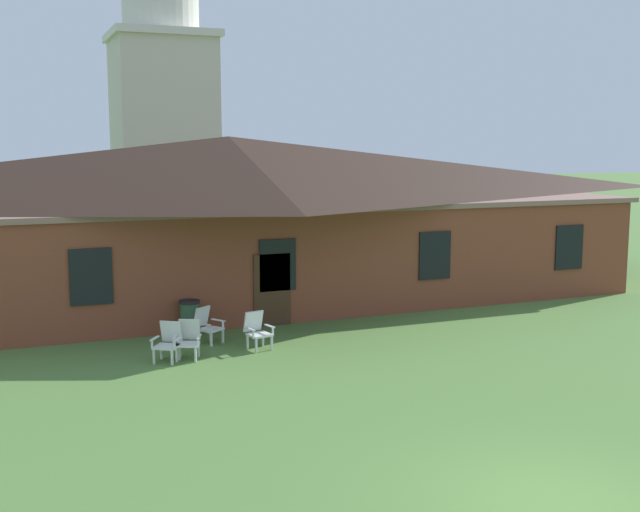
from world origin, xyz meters
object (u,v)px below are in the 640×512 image
Objects in this scene: lawn_chair_middle at (257,330)px; lawn_chair_near_door at (188,338)px; lawn_chair_by_porch at (168,341)px; lawn_chair_left_end at (207,324)px; trash_bin at (190,318)px.

lawn_chair_near_door is at bearing -172.02° from lawn_chair_middle.
lawn_chair_near_door is (0.50, 0.04, 0.00)m from lawn_chair_by_porch.
lawn_chair_by_porch is 1.00× the size of lawn_chair_near_door.
lawn_chair_by_porch is 1.86m from lawn_chair_left_end.
lawn_chair_left_end is 1.00m from trash_bin.
lawn_chair_middle is at bearing 7.19° from lawn_chair_by_porch.
lawn_chair_middle is at bearing -44.97° from lawn_chair_left_end.
trash_bin is (0.55, 2.27, -0.00)m from lawn_chair_near_door.
lawn_chair_left_end is 1.48m from lawn_chair_middle.
lawn_chair_left_end is (0.79, 1.31, 0.00)m from lawn_chair_near_door.
lawn_chair_by_porch is 2.36m from lawn_chair_middle.
lawn_chair_by_porch and lawn_chair_middle have the same top height.
lawn_chair_near_door is at bearing 4.22° from lawn_chair_by_porch.
trash_bin is at bearing 76.34° from lawn_chair_near_door.
lawn_chair_near_door is 1.86m from lawn_chair_middle.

